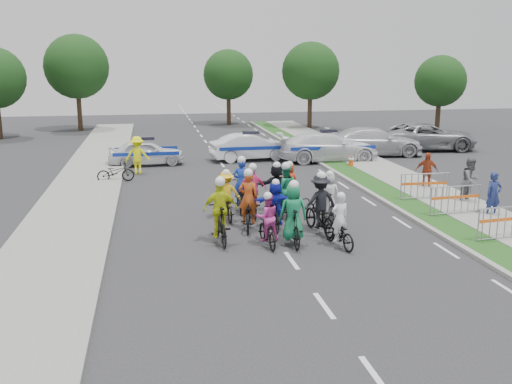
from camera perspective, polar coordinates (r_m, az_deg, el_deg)
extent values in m
plane|color=#28282B|center=(15.78, 3.57, -6.87)|extent=(90.00, 90.00, 0.00)
cube|color=gray|center=(21.92, 13.38, -1.33)|extent=(0.20, 60.00, 0.12)
cube|color=#1E4215|center=(22.21, 15.03, -1.25)|extent=(1.20, 60.00, 0.11)
cube|color=gray|center=(23.03, 19.08, -1.00)|extent=(2.40, 60.00, 0.13)
cube|color=gray|center=(20.28, -18.22, -2.78)|extent=(3.00, 60.00, 0.13)
imported|color=black|center=(16.93, 8.27, -4.04)|extent=(0.88, 1.73, 0.86)
imported|color=white|center=(16.76, 8.37, -2.56)|extent=(0.58, 0.44, 1.44)
sphere|color=white|center=(16.55, 8.50, -0.42)|extent=(0.25, 0.25, 0.25)
imported|color=black|center=(16.95, 3.67, -3.42)|extent=(0.58, 1.90, 1.14)
imported|color=#17804F|center=(16.78, 3.73, -1.95)|extent=(0.85, 0.56, 1.71)
sphere|color=white|center=(16.54, 3.82, 0.71)|extent=(0.30, 0.30, 0.30)
imported|color=black|center=(16.87, 1.09, -3.99)|extent=(0.69, 1.66, 0.85)
imported|color=#CB3898|center=(16.69, 1.14, -2.52)|extent=(0.73, 0.59, 1.42)
sphere|color=white|center=(16.48, 1.18, -0.40)|extent=(0.25, 0.25, 0.25)
imported|color=black|center=(17.12, -3.59, -3.20)|extent=(0.64, 1.98, 1.18)
imported|color=#CAD916|center=(16.94, -3.59, -1.70)|extent=(1.05, 0.48, 1.76)
sphere|color=white|center=(16.70, -3.61, 1.05)|extent=(0.31, 0.31, 0.31)
imported|color=black|center=(18.17, 6.34, -2.51)|extent=(1.02, 2.07, 1.04)
imported|color=black|center=(17.99, 6.43, -0.93)|extent=(1.21, 0.83, 1.73)
sphere|color=white|center=(17.77, 6.55, 1.61)|extent=(0.30, 0.30, 0.30)
imported|color=black|center=(18.49, 1.89, -2.28)|extent=(0.53, 1.63, 0.97)
imported|color=#1B29D0|center=(18.33, 1.93, -1.05)|extent=(1.36, 0.49, 1.45)
sphere|color=white|center=(18.14, 1.98, 0.93)|extent=(0.25, 0.25, 0.25)
imported|color=black|center=(18.55, -0.81, -2.11)|extent=(1.04, 2.06, 1.03)
imported|color=#C24B18|center=(18.37, -0.79, -0.58)|extent=(0.69, 0.52, 1.72)
sphere|color=white|center=(18.15, -0.77, 1.90)|extent=(0.30, 0.30, 0.30)
imported|color=black|center=(19.66, 7.22, -1.39)|extent=(0.62, 1.71, 1.00)
imported|color=silver|center=(19.51, 7.30, -0.20)|extent=(0.78, 0.55, 1.51)
sphere|color=white|center=(19.32, 7.41, 1.77)|extent=(0.26, 0.26, 0.26)
imported|color=black|center=(19.97, 2.89, -1.06)|extent=(0.73, 1.95, 1.01)
imported|color=#1A905E|center=(19.80, 2.94, 0.35)|extent=(0.84, 0.66, 1.69)
sphere|color=white|center=(19.60, 3.00, 2.60)|extent=(0.29, 0.29, 0.29)
imported|color=black|center=(19.95, -0.38, -0.93)|extent=(0.57, 1.84, 1.10)
imported|color=#FF469C|center=(19.79, -0.35, 0.31)|extent=(0.98, 0.43, 1.65)
sphere|color=white|center=(19.59, -0.33, 2.49)|extent=(0.29, 0.29, 0.29)
imported|color=black|center=(19.67, -2.99, -1.43)|extent=(0.70, 1.77, 0.91)
imported|color=yellow|center=(19.51, -2.99, -0.09)|extent=(1.01, 0.62, 1.52)
sphere|color=white|center=(19.31, -3.00, 1.91)|extent=(0.26, 0.26, 0.26)
imported|color=black|center=(20.58, 2.01, -0.56)|extent=(0.69, 1.82, 1.07)
imported|color=black|center=(20.43, 2.05, 0.63)|extent=(1.52, 0.63, 1.60)
sphere|color=white|center=(20.23, 2.09, 2.66)|extent=(0.28, 0.28, 0.28)
imported|color=black|center=(20.84, -1.49, -0.41)|extent=(1.06, 2.08, 1.04)
imported|color=#193DBE|center=(20.67, -1.47, 0.98)|extent=(0.70, 0.53, 1.73)
sphere|color=white|center=(20.47, -1.46, 3.21)|extent=(0.30, 0.30, 0.30)
imported|color=black|center=(21.61, 3.27, -0.03)|extent=(0.76, 1.68, 0.98)
imported|color=red|center=(21.47, 3.31, 1.04)|extent=(0.79, 0.59, 1.47)
sphere|color=white|center=(21.29, 3.37, 2.78)|extent=(0.25, 0.25, 0.25)
imported|color=white|center=(30.42, -10.92, 3.91)|extent=(3.98, 1.78, 1.33)
imported|color=white|center=(31.35, -0.54, 4.51)|extent=(4.54, 2.03, 1.45)
imported|color=white|center=(31.20, 7.22, 4.50)|extent=(5.55, 2.48, 1.58)
imported|color=silver|center=(33.58, 11.73, 4.95)|extent=(5.73, 2.79, 1.61)
imported|color=gray|center=(36.50, 16.76, 5.32)|extent=(6.18, 3.43, 1.64)
imported|color=navy|center=(21.45, 22.66, -0.27)|extent=(0.60, 0.41, 1.60)
imported|color=#5B5A60|center=(23.17, 20.67, 1.07)|extent=(1.08, 0.99, 1.80)
imported|color=#9A3A1C|center=(25.21, 16.70, 2.03)|extent=(1.01, 0.76, 1.59)
imported|color=#F9FF0D|center=(28.07, -11.76, 3.62)|extent=(1.26, 0.84, 1.82)
cube|color=#F24C0C|center=(24.76, 7.15, 0.45)|extent=(0.40, 0.40, 0.03)
cone|color=#F24C0C|center=(24.69, 7.17, 1.21)|extent=(0.36, 0.36, 0.70)
cylinder|color=silver|center=(24.67, 7.18, 1.44)|extent=(0.29, 0.29, 0.08)
cube|color=#F24C0C|center=(29.63, 9.46, 2.45)|extent=(0.40, 0.40, 0.03)
cone|color=#F24C0C|center=(29.57, 9.49, 3.09)|extent=(0.36, 0.36, 0.70)
cylinder|color=silver|center=(29.55, 9.50, 3.28)|extent=(0.29, 0.29, 0.08)
imported|color=black|center=(26.52, -13.86, 1.93)|extent=(1.70, 0.75, 0.86)
cylinder|color=#382619|center=(46.30, 5.40, 8.34)|extent=(0.36, 0.36, 3.25)
sphere|color=#113613|center=(46.16, 5.48, 11.96)|extent=(4.55, 4.55, 4.55)
cylinder|color=#382619|center=(46.00, 17.73, 7.44)|extent=(0.36, 0.36, 2.75)
sphere|color=#113613|center=(45.85, 17.95, 10.52)|extent=(3.85, 3.85, 3.85)
cylinder|color=#382619|center=(46.82, -17.26, 8.02)|extent=(0.36, 0.36, 3.50)
sphere|color=#113613|center=(46.68, -17.52, 11.87)|extent=(4.90, 4.90, 4.90)
cylinder|color=#382619|center=(48.98, -2.75, 8.49)|extent=(0.36, 0.36, 3.00)
sphere|color=#113613|center=(48.85, -2.78, 11.65)|extent=(4.20, 4.20, 4.20)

